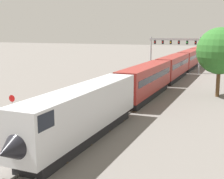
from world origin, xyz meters
name	(u,v)px	position (x,y,z in m)	size (l,w,h in m)	color
ground_plane	(46,148)	(0.00, 0.00, 0.00)	(400.00, 400.00, 0.00)	slate
track_main	(188,69)	(2.00, 60.00, 0.07)	(2.60, 200.00, 0.16)	slate
track_near	(144,79)	(-3.50, 40.00, 0.07)	(2.60, 160.00, 0.16)	slate
passenger_train	(189,59)	(2.00, 61.83, 2.61)	(3.04, 136.35, 4.80)	silver
signal_gantry	(175,46)	(-0.25, 53.28, 6.18)	(12.10, 0.49, 8.39)	#999BA0
stop_sign	(12,104)	(-8.00, 5.45, 1.87)	(0.76, 0.08, 2.88)	gray
trackside_tree_left	(220,51)	(11.60, 27.60, 6.80)	(6.85, 6.85, 10.25)	brown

